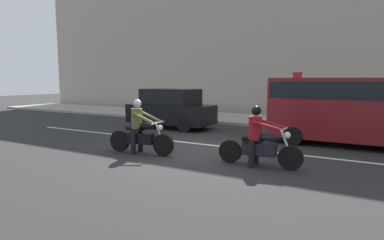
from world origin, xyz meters
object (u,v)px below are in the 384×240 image
(parked_van_maroon, at_px, (347,106))
(street_sign_post, at_px, (297,91))
(parked_hatchback_black, at_px, (171,108))
(motorcycle_with_rider_crimson, at_px, (259,142))
(motorcycle_with_rider_olive, at_px, (140,132))

(parked_van_maroon, distance_m, street_sign_post, 5.39)
(parked_van_maroon, xyz_separation_m, street_sign_post, (-2.66, 4.68, 0.32))
(parked_hatchback_black, bearing_deg, motorcycle_with_rider_crimson, -38.27)
(motorcycle_with_rider_olive, distance_m, motorcycle_with_rider_crimson, 3.60)
(motorcycle_with_rider_olive, bearing_deg, motorcycle_with_rider_crimson, 5.69)
(motorcycle_with_rider_crimson, distance_m, street_sign_post, 8.88)
(motorcycle_with_rider_crimson, distance_m, parked_hatchback_black, 7.28)
(parked_hatchback_black, bearing_deg, parked_van_maroon, -3.26)
(parked_van_maroon, height_order, street_sign_post, street_sign_post)
(motorcycle_with_rider_crimson, relative_size, parked_van_maroon, 0.45)
(motorcycle_with_rider_olive, distance_m, parked_hatchback_black, 5.32)
(motorcycle_with_rider_crimson, bearing_deg, motorcycle_with_rider_olive, -174.31)
(parked_hatchback_black, relative_size, parked_van_maroon, 0.81)
(motorcycle_with_rider_crimson, xyz_separation_m, parked_hatchback_black, (-5.71, 4.51, 0.30))
(parked_hatchback_black, bearing_deg, motorcycle_with_rider_olive, -66.34)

